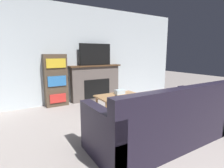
% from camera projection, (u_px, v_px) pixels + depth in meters
% --- Properties ---
extents(wall_back, '(6.82, 0.06, 2.70)m').
position_uv_depth(wall_back, '(84.00, 55.00, 5.07)').
color(wall_back, silver).
rests_on(wall_back, ground_plane).
extents(fireplace, '(1.59, 0.28, 1.05)m').
position_uv_depth(fireplace, '(96.00, 82.00, 5.24)').
color(fireplace, '#605651').
rests_on(fireplace, ground_plane).
extents(tv, '(0.98, 0.03, 0.62)m').
position_uv_depth(tv, '(95.00, 54.00, 5.08)').
color(tv, black).
rests_on(tv, fireplace).
extents(couch, '(2.28, 0.95, 0.94)m').
position_uv_depth(couch, '(162.00, 123.00, 2.72)').
color(couch, black).
rests_on(couch, ground_plane).
extents(coffee_table, '(0.98, 0.56, 0.48)m').
position_uv_depth(coffee_table, '(118.00, 98.00, 3.88)').
color(coffee_table, '#A87A4C').
rests_on(coffee_table, ground_plane).
extents(tissue_box, '(0.22, 0.12, 0.10)m').
position_uv_depth(tissue_box, '(120.00, 92.00, 3.96)').
color(tissue_box, silver).
rests_on(tissue_box, coffee_table).
extents(remote_control, '(0.04, 0.15, 0.02)m').
position_uv_depth(remote_control, '(117.00, 96.00, 3.71)').
color(remote_control, black).
rests_on(remote_control, coffee_table).
extents(bookshelf, '(0.58, 0.29, 1.37)m').
position_uv_depth(bookshelf, '(56.00, 80.00, 4.60)').
color(bookshelf, '#4C3D2D').
rests_on(bookshelf, ground_plane).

